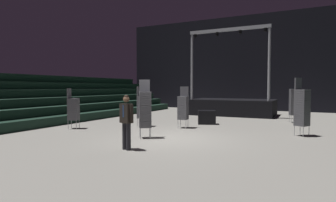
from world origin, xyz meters
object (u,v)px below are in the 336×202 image
at_px(equipment_road_case, 207,117).
at_px(man_with_tie, 126,119).
at_px(chair_stack_mid_left, 142,106).
at_px(chair_stack_front_left, 145,109).
at_px(chair_stack_mid_right, 302,107).
at_px(chair_stack_mid_centre, 294,101).
at_px(chair_stack_front_right, 73,108).
at_px(stage_riser, 233,106).
at_px(chair_stack_rear_left, 183,107).

bearing_deg(equipment_road_case, man_with_tie, -92.31).
bearing_deg(chair_stack_mid_left, chair_stack_front_left, 23.13).
relative_size(chair_stack_mid_right, chair_stack_mid_centre, 1.00).
distance_m(chair_stack_front_right, equipment_road_case, 6.65).
distance_m(chair_stack_mid_left, chair_stack_mid_centre, 8.31).
bearing_deg(chair_stack_mid_right, man_with_tie, -11.23).
height_order(chair_stack_front_left, chair_stack_mid_left, chair_stack_front_left).
relative_size(man_with_tie, chair_stack_mid_right, 0.74).
distance_m(chair_stack_front_left, chair_stack_front_right, 4.29).
bearing_deg(chair_stack_mid_centre, chair_stack_mid_right, 168.20).
height_order(man_with_tie, equipment_road_case, man_with_tie).
distance_m(chair_stack_front_left, equipment_road_case, 4.99).
xyz_separation_m(chair_stack_front_left, chair_stack_mid_right, (5.31, 3.14, 0.04)).
height_order(stage_riser, chair_stack_mid_left, stage_riser).
xyz_separation_m(chair_stack_mid_left, chair_stack_rear_left, (2.02, 0.40, 0.00)).
xyz_separation_m(stage_riser, chair_stack_front_left, (-0.84, -10.42, 0.48)).
xyz_separation_m(man_with_tie, chair_stack_mid_centre, (4.33, 9.66, 0.20)).
xyz_separation_m(stage_riser, chair_stack_mid_right, (4.48, -7.29, 0.52)).
bearing_deg(chair_stack_mid_left, chair_stack_mid_centre, 116.49).
bearing_deg(equipment_road_case, chair_stack_mid_left, -139.72).
xyz_separation_m(chair_stack_rear_left, equipment_road_case, (0.57, 1.79, -0.62)).
distance_m(chair_stack_front_left, chair_stack_rear_left, 3.09).
xyz_separation_m(chair_stack_mid_right, chair_stack_rear_left, (-5.07, -0.06, -0.17)).
bearing_deg(chair_stack_front_right, chair_stack_rear_left, 94.93).
relative_size(chair_stack_mid_left, chair_stack_mid_centre, 0.85).
bearing_deg(chair_stack_mid_left, chair_stack_mid_right, 83.29).
height_order(man_with_tie, chair_stack_mid_centre, chair_stack_mid_centre).
distance_m(stage_riser, chair_stack_mid_right, 8.57).
bearing_deg(chair_stack_mid_right, chair_stack_mid_centre, -142.62).
height_order(chair_stack_front_right, chair_stack_mid_left, chair_stack_mid_left).
relative_size(chair_stack_front_left, chair_stack_rear_left, 1.13).
relative_size(chair_stack_front_left, chair_stack_mid_right, 0.96).
bearing_deg(man_with_tie, equipment_road_case, -75.01).
relative_size(chair_stack_mid_left, chair_stack_rear_left, 1.00).
xyz_separation_m(man_with_tie, equipment_road_case, (0.28, 6.86, -0.60)).
relative_size(chair_stack_front_right, chair_stack_rear_left, 0.96).
xyz_separation_m(chair_stack_front_left, chair_stack_rear_left, (0.24, 3.08, -0.13)).
xyz_separation_m(stage_riser, man_with_tie, (-0.30, -12.42, 0.32)).
xyz_separation_m(chair_stack_mid_left, chair_stack_mid_centre, (6.64, 4.99, 0.17)).
bearing_deg(chair_stack_mid_right, stage_riser, -116.68).
relative_size(stage_riser, chair_stack_front_left, 2.60).
relative_size(chair_stack_mid_left, equipment_road_case, 2.18).
bearing_deg(chair_stack_mid_left, chair_stack_front_right, -60.20).
relative_size(stage_riser, chair_stack_mid_left, 2.93).
relative_size(man_with_tie, chair_stack_mid_left, 0.86).
relative_size(man_with_tie, chair_stack_front_left, 0.76).
relative_size(chair_stack_front_left, chair_stack_mid_centre, 0.96).
xyz_separation_m(stage_riser, chair_stack_mid_left, (-2.61, -7.75, 0.35)).
bearing_deg(chair_stack_front_left, man_with_tie, 69.01).
bearing_deg(stage_riser, chair_stack_front_right, -117.32).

